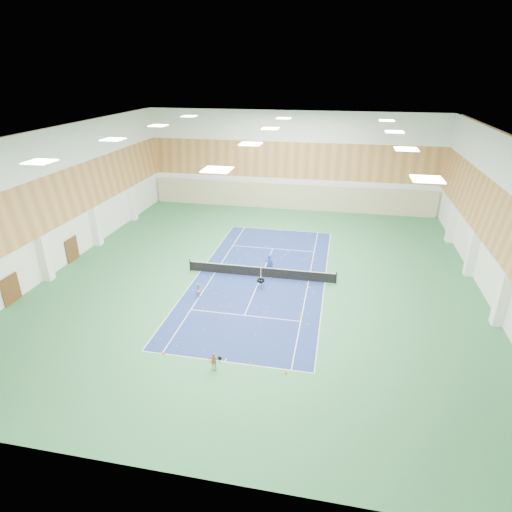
% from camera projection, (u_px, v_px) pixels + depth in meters
% --- Properties ---
extents(ground, '(40.00, 40.00, 0.00)m').
position_uv_depth(ground, '(261.00, 277.00, 36.97)').
color(ground, '#2F6E41').
rests_on(ground, ground).
extents(room_shell, '(36.00, 40.00, 12.00)m').
position_uv_depth(room_shell, '(261.00, 211.00, 34.54)').
color(room_shell, white).
rests_on(room_shell, ground).
extents(wood_cladding, '(36.00, 40.00, 8.00)m').
position_uv_depth(wood_cladding, '(261.00, 186.00, 33.73)').
color(wood_cladding, '#BF8147').
rests_on(wood_cladding, room_shell).
extents(ceiling_light_grid, '(21.40, 25.40, 0.06)m').
position_uv_depth(ceiling_light_grid, '(262.00, 135.00, 32.15)').
color(ceiling_light_grid, white).
rests_on(ceiling_light_grid, room_shell).
extents(court_surface, '(10.97, 23.77, 0.01)m').
position_uv_depth(court_surface, '(261.00, 277.00, 36.97)').
color(court_surface, navy).
rests_on(court_surface, ground).
extents(tennis_balls_scatter, '(10.57, 22.77, 0.07)m').
position_uv_depth(tennis_balls_scatter, '(261.00, 276.00, 36.95)').
color(tennis_balls_scatter, '#D0E927').
rests_on(tennis_balls_scatter, ground).
extents(tennis_net, '(12.80, 0.10, 1.10)m').
position_uv_depth(tennis_net, '(261.00, 271.00, 36.75)').
color(tennis_net, black).
rests_on(tennis_net, ground).
extents(back_curtain, '(35.40, 0.16, 3.20)m').
position_uv_depth(back_curtain, '(290.00, 197.00, 54.03)').
color(back_curtain, '#C6B793').
rests_on(back_curtain, ground).
extents(door_left_a, '(0.08, 1.80, 2.20)m').
position_uv_depth(door_left_a, '(11.00, 289.00, 32.59)').
color(door_left_a, '#593319').
rests_on(door_left_a, ground).
extents(door_left_b, '(0.08, 1.80, 2.20)m').
position_uv_depth(door_left_b, '(72.00, 249.00, 39.76)').
color(door_left_b, '#593319').
rests_on(door_left_b, ground).
extents(coach, '(0.69, 0.47, 1.83)m').
position_uv_depth(coach, '(269.00, 264.00, 37.18)').
color(coach, '#223C9C').
rests_on(coach, ground).
extents(child_court, '(0.73, 0.71, 1.19)m').
position_uv_depth(child_court, '(199.00, 291.00, 33.47)').
color(child_court, '#94939C').
rests_on(child_court, ground).
extents(child_apron, '(0.70, 0.30, 1.19)m').
position_uv_depth(child_apron, '(214.00, 361.00, 25.42)').
color(child_apron, tan).
rests_on(child_apron, ground).
extents(ball_cart, '(0.60, 0.60, 0.81)m').
position_uv_depth(ball_cart, '(261.00, 284.00, 34.96)').
color(ball_cart, black).
rests_on(ball_cart, ground).
extents(cone_svc_a, '(0.19, 0.19, 0.21)m').
position_uv_depth(cone_svc_a, '(202.00, 307.00, 32.09)').
color(cone_svc_a, orange).
rests_on(cone_svc_a, ground).
extents(cone_svc_b, '(0.19, 0.19, 0.21)m').
position_uv_depth(cone_svc_b, '(224.00, 315.00, 31.07)').
color(cone_svc_b, orange).
rests_on(cone_svc_b, ground).
extents(cone_svc_c, '(0.20, 0.20, 0.22)m').
position_uv_depth(cone_svc_c, '(264.00, 314.00, 31.16)').
color(cone_svc_c, '#F7620D').
rests_on(cone_svc_c, ground).
extents(cone_svc_d, '(0.23, 0.23, 0.25)m').
position_uv_depth(cone_svc_d, '(300.00, 316.00, 30.88)').
color(cone_svc_d, orange).
rests_on(cone_svc_d, ground).
extents(cone_base_a, '(0.18, 0.18, 0.19)m').
position_uv_depth(cone_base_a, '(164.00, 353.00, 27.00)').
color(cone_base_a, '#FB460D').
rests_on(cone_base_a, ground).
extents(cone_base_b, '(0.19, 0.19, 0.21)m').
position_uv_depth(cone_base_b, '(211.00, 361.00, 26.26)').
color(cone_base_b, '#FF650D').
rests_on(cone_base_b, ground).
extents(cone_base_c, '(0.21, 0.21, 0.23)m').
position_uv_depth(cone_base_c, '(250.00, 363.00, 26.07)').
color(cone_base_c, orange).
rests_on(cone_base_c, ground).
extents(cone_base_d, '(0.21, 0.21, 0.23)m').
position_uv_depth(cone_base_d, '(286.00, 372.00, 25.25)').
color(cone_base_d, orange).
rests_on(cone_base_d, ground).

